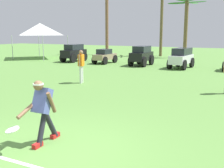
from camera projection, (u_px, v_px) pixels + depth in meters
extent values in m
plane|color=#58883D|center=(50.00, 153.00, 5.66)|extent=(80.00, 80.00, 0.00)
cube|color=white|center=(29.00, 165.00, 5.13)|extent=(22.39, 0.16, 0.01)
cylinder|color=#23232D|center=(42.00, 129.00, 6.01)|extent=(0.13, 0.36, 0.72)
cube|color=red|center=(38.00, 145.00, 5.92)|extent=(0.11, 0.26, 0.10)
cylinder|color=#23232D|center=(51.00, 125.00, 6.29)|extent=(0.13, 0.44, 0.69)
cube|color=red|center=(55.00, 135.00, 6.48)|extent=(0.11, 0.26, 0.10)
cube|color=#4C5699|center=(42.00, 101.00, 5.95)|extent=(0.36, 0.40, 0.58)
sphere|color=brown|center=(38.00, 86.00, 5.79)|extent=(0.22, 0.22, 0.21)
cylinder|color=white|center=(38.00, 84.00, 5.79)|extent=(0.22, 0.22, 0.03)
cylinder|color=brown|center=(27.00, 110.00, 5.80)|extent=(0.10, 0.58, 0.27)
cylinder|color=brown|center=(51.00, 102.00, 5.92)|extent=(0.09, 0.29, 0.49)
cylinder|color=white|center=(12.00, 130.00, 5.49)|extent=(0.38, 0.38, 0.10)
cylinder|color=silver|center=(81.00, 75.00, 13.20)|extent=(0.13, 0.13, 0.82)
cylinder|color=silver|center=(82.00, 74.00, 13.37)|extent=(0.13, 0.13, 0.82)
cube|color=orange|center=(81.00, 60.00, 13.16)|extent=(0.26, 0.37, 0.54)
cylinder|color=#936B4C|center=(79.00, 60.00, 12.96)|extent=(0.08, 0.08, 0.52)
cylinder|color=#936B4C|center=(83.00, 60.00, 13.36)|extent=(0.08, 0.08, 0.52)
sphere|color=#936B4C|center=(81.00, 52.00, 13.09)|extent=(0.23, 0.23, 0.20)
cube|color=black|center=(74.00, 53.00, 22.83)|extent=(1.05, 2.38, 0.60)
cube|color=#1E232B|center=(74.00, 47.00, 22.77)|extent=(0.91, 1.57, 0.44)
cylinder|color=black|center=(75.00, 56.00, 23.78)|extent=(0.20, 0.73, 0.72)
cylinder|color=black|center=(84.00, 57.00, 23.33)|extent=(0.20, 0.73, 0.72)
cylinder|color=black|center=(63.00, 58.00, 22.44)|extent=(0.20, 0.73, 0.72)
cylinder|color=black|center=(73.00, 58.00, 21.98)|extent=(0.20, 0.73, 0.72)
cube|color=#998466|center=(105.00, 57.00, 21.60)|extent=(1.01, 2.24, 0.42)
cube|color=#1E232B|center=(104.00, 52.00, 21.45)|extent=(0.84, 1.14, 0.38)
cylinder|color=black|center=(105.00, 58.00, 22.52)|extent=(0.21, 0.61, 0.60)
cylinder|color=black|center=(115.00, 59.00, 22.08)|extent=(0.21, 0.61, 0.60)
cylinder|color=black|center=(95.00, 60.00, 21.20)|extent=(0.21, 0.61, 0.60)
cylinder|color=black|center=(105.00, 61.00, 20.77)|extent=(0.21, 0.61, 0.60)
cube|color=black|center=(141.00, 56.00, 20.16)|extent=(1.00, 2.36, 0.60)
cube|color=#1E232B|center=(142.00, 49.00, 20.10)|extent=(0.87, 1.56, 0.44)
cylinder|color=black|center=(139.00, 59.00, 21.11)|extent=(0.19, 0.72, 0.72)
cylinder|color=black|center=(151.00, 60.00, 20.67)|extent=(0.19, 0.72, 0.72)
cylinder|color=black|center=(131.00, 61.00, 19.75)|extent=(0.19, 0.72, 0.72)
cylinder|color=black|center=(144.00, 62.00, 19.31)|extent=(0.19, 0.72, 0.72)
cube|color=silver|center=(181.00, 59.00, 18.66)|extent=(1.18, 2.48, 0.55)
cube|color=#1E232B|center=(182.00, 51.00, 18.69)|extent=(1.01, 1.87, 0.46)
cylinder|color=black|center=(178.00, 62.00, 19.66)|extent=(0.24, 0.67, 0.66)
cylinder|color=black|center=(192.00, 63.00, 19.15)|extent=(0.24, 0.67, 0.66)
cylinder|color=black|center=(170.00, 64.00, 18.26)|extent=(0.24, 0.67, 0.66)
cylinder|color=black|center=(184.00, 65.00, 17.76)|extent=(0.24, 0.67, 0.66)
cylinder|color=black|center=(224.00, 67.00, 17.17)|extent=(0.20, 0.61, 0.60)
cylinder|color=brown|center=(107.00, 23.00, 29.27)|extent=(0.33, 0.33, 6.56)
cylinder|color=brown|center=(161.00, 25.00, 27.51)|extent=(0.28, 0.28, 6.16)
cylinder|color=brown|center=(186.00, 28.00, 25.67)|extent=(0.34, 0.34, 5.46)
ellipsoid|color=#356C34|center=(197.00, 2.00, 24.76)|extent=(1.80, 0.49, 0.19)
ellipsoid|color=#356C34|center=(193.00, 3.00, 25.80)|extent=(0.95, 1.70, 0.19)
ellipsoid|color=#356C34|center=(184.00, 3.00, 26.13)|extent=(1.13, 1.69, 0.18)
ellipsoid|color=#356C34|center=(177.00, 3.00, 25.68)|extent=(1.82, 0.29, 0.20)
ellipsoid|color=#356C34|center=(181.00, 0.00, 24.65)|extent=(0.86, 1.74, 0.16)
ellipsoid|color=#356C34|center=(191.00, 0.00, 24.52)|extent=(1.16, 1.31, 0.18)
cylinder|color=#B2B5BA|center=(68.00, 46.00, 26.29)|extent=(0.06, 0.06, 2.10)
cylinder|color=#B2B5BA|center=(39.00, 46.00, 27.84)|extent=(0.06, 0.06, 2.10)
cylinder|color=#B2B5BA|center=(43.00, 48.00, 23.23)|extent=(0.06, 0.06, 2.10)
cylinder|color=#B2B5BA|center=(12.00, 47.00, 24.78)|extent=(0.06, 0.06, 2.10)
pyramid|color=white|center=(40.00, 29.00, 25.25)|extent=(3.66, 3.66, 1.05)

